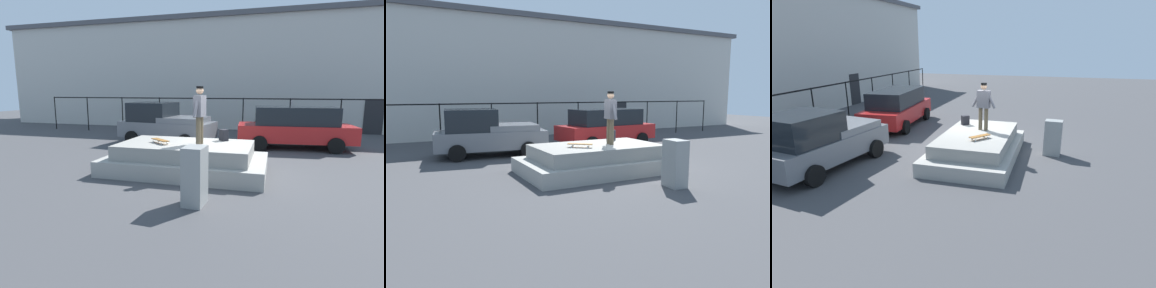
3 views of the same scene
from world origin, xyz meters
TOP-DOWN VIEW (x-y plane):
  - ground_plane at (0.00, 0.00)m, footprint 60.00×60.00m
  - concrete_ledge at (-0.91, -0.22)m, footprint 4.84×2.80m
  - skateboarder at (-0.45, -0.31)m, footprint 0.30×0.91m
  - skateboard at (-1.64, -0.48)m, footprint 0.73×0.64m
  - backpack at (0.13, 0.54)m, footprint 0.33×0.34m
  - car_grey_pickup_near at (-3.35, 4.43)m, footprint 4.56×2.60m
  - car_red_hatchback_mid at (2.50, 4.72)m, footprint 4.89×2.46m
  - utility_box at (0.06, -2.79)m, footprint 0.48×0.63m
  - fence_row at (0.00, 7.49)m, footprint 24.06×0.06m
  - warehouse_building at (0.00, 13.85)m, footprint 35.95×7.54m

SIDE VIEW (x-z plane):
  - ground_plane at x=0.00m, z-range 0.00..0.00m
  - concrete_ledge at x=-0.91m, z-range -0.04..0.85m
  - utility_box at x=0.06m, z-range 0.00..1.29m
  - car_grey_pickup_near at x=-3.35m, z-range -0.01..1.90m
  - car_red_hatchback_mid at x=2.50m, z-range 0.05..1.83m
  - skateboard at x=-1.64m, z-range 0.93..1.05m
  - backpack at x=0.13m, z-range 0.89..1.25m
  - fence_row at x=0.00m, z-range 0.41..2.49m
  - skateboarder at x=-0.45m, z-range 1.03..2.73m
  - warehouse_building at x=0.00m, z-range 0.01..7.23m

